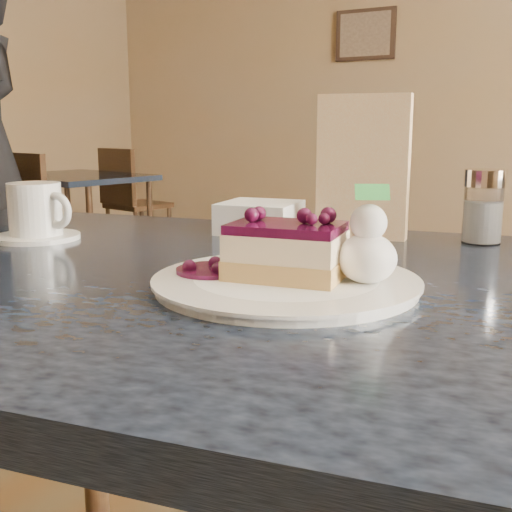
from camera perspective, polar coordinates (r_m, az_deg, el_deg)
The scene contains 10 objects.
main_table at distance 0.80m, azimuth 3.79°, elevation -7.77°, with size 1.36×1.01×0.79m.
dessert_plate at distance 0.72m, azimuth 2.68°, elevation -2.45°, with size 0.29×0.29×0.01m, color white.
cheesecake_slice at distance 0.72m, azimuth 2.70°, elevation 0.42°, with size 0.14×0.11×0.06m.
whipped_cream at distance 0.71m, azimuth 9.87°, elevation -0.18°, with size 0.06×0.06×0.06m.
berry_sauce at distance 0.75m, azimuth -3.94°, elevation -1.30°, with size 0.08×0.08×0.01m, color black.
coffee_set at distance 1.09m, azimuth -18.91°, elevation 3.53°, with size 0.15×0.14×0.09m.
menu_card at distance 1.06m, azimuth 9.48°, elevation 7.78°, with size 0.15×0.03×0.23m, color #F5EEC6.
sugar_shaker at distance 1.06m, azimuth 19.55°, elevation 4.21°, with size 0.06×0.06×0.12m.
napkin_stack at distance 1.11m, azimuth 0.36°, elevation 3.47°, with size 0.13×0.13×0.05m, color white.
bg_table_far_left at distance 4.42m, azimuth -15.30°, elevation -0.78°, with size 1.00×1.60×1.07m.
Camera 1 is at (0.35, -0.24, 0.97)m, focal length 45.00 mm.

